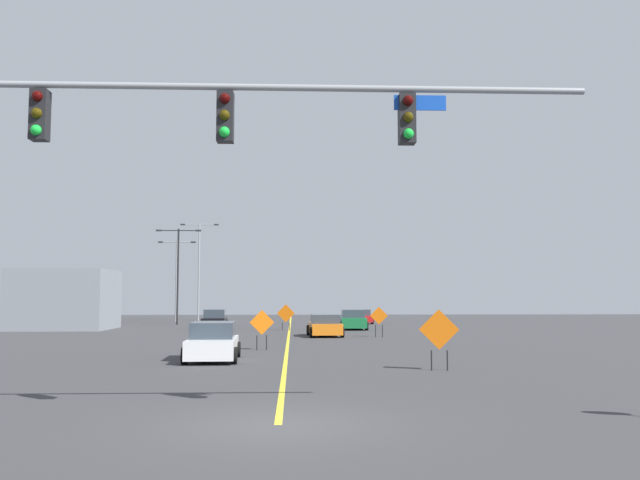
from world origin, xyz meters
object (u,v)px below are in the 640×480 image
street_lamp_far_right (199,264)px  car_black_passing (215,320)px  street_lamp_near_right (176,273)px  car_red_distant (360,317)px  car_orange_near (325,326)px  traffic_signal_assembly (121,142)px  construction_sign_left_lane (379,318)px  street_lamp_near_left (178,267)px  construction_sign_median_far (262,325)px  car_green_approaching (353,320)px  car_white_far (213,342)px  construction_sign_right_lane (286,314)px  construction_sign_left_shoulder (439,332)px

street_lamp_far_right → car_black_passing: size_ratio=2.12×
street_lamp_near_right → car_red_distant: bearing=-10.9°
street_lamp_near_right → car_orange_near: bearing=-58.8°
traffic_signal_assembly → car_orange_near: traffic_signal_assembly is taller
street_lamp_near_right → construction_sign_left_lane: 27.85m
street_lamp_near_left → construction_sign_median_far: 27.79m
construction_sign_median_far → car_orange_near: size_ratio=0.48×
traffic_signal_assembly → street_lamp_near_left: (-6.47, 44.00, -0.81)m
street_lamp_near_left → car_green_approaching: size_ratio=2.06×
street_lamp_far_right → construction_sign_left_lane: street_lamp_far_right is taller
construction_sign_left_lane → car_green_approaching: 8.95m
street_lamp_far_right → car_green_approaching: (13.87, -17.15, -5.00)m
street_lamp_near_left → construction_sign_left_lane: street_lamp_near_left is taller
car_black_passing → traffic_signal_assembly: bearing=-86.3°
construction_sign_left_lane → construction_sign_median_far: (-6.70, -9.02, 0.01)m
car_red_distant → car_orange_near: bearing=-102.5°
street_lamp_far_right → street_lamp_near_left: 8.94m
street_lamp_near_left → construction_sign_left_lane: (15.22, -17.16, -3.74)m
car_black_passing → street_lamp_near_right: bearing=112.2°
street_lamp_far_right → construction_sign_median_far: bearing=-77.2°
traffic_signal_assembly → car_red_distant: traffic_signal_assembly is taller
construction_sign_median_far → car_red_distant: construction_sign_median_far is taller
car_red_distant → car_white_far: bearing=-105.6°
car_orange_near → car_green_approaching: (2.45, 7.98, 0.03)m
construction_sign_right_lane → car_orange_near: (2.51, -6.77, -0.51)m
car_black_passing → construction_sign_median_far: bearing=-76.7°
street_lamp_near_right → construction_sign_left_shoulder: (16.07, -39.93, -3.26)m
street_lamp_near_left → construction_sign_right_lane: street_lamp_near_left is taller
construction_sign_right_lane → car_white_far: bearing=-97.0°
car_orange_near → traffic_signal_assembly: bearing=-101.2°
construction_sign_left_lane → car_orange_near: 3.43m
street_lamp_near_left → car_green_approaching: bearing=-29.8°
construction_sign_left_shoulder → construction_sign_left_lane: bearing=89.4°
construction_sign_right_lane → traffic_signal_assembly: bearing=-94.9°
car_white_far → car_red_distant: bearing=74.4°
street_lamp_near_left → construction_sign_right_lane: bearing=-45.0°
street_lamp_far_right → car_red_distant: 17.69m
car_red_distant → car_orange_near: 18.61m
car_orange_near → car_black_passing: bearing=131.6°
construction_sign_median_far → car_orange_near: construction_sign_median_far is taller
street_lamp_far_right → car_white_far: 40.67m
street_lamp_near_right → traffic_signal_assembly: bearing=-81.3°
traffic_signal_assembly → car_white_far: 13.96m
construction_sign_left_shoulder → car_black_passing: (-10.95, 27.39, -0.63)m
traffic_signal_assembly → street_lamp_far_right: 53.23m
construction_sign_left_lane → car_white_far: bearing=-121.3°
car_red_distant → car_white_far: car_white_far is taller
construction_sign_median_far → car_green_approaching: size_ratio=0.47×
construction_sign_median_far → car_black_passing: size_ratio=0.41×
construction_sign_left_shoulder → construction_sign_left_lane: construction_sign_left_shoulder is taller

